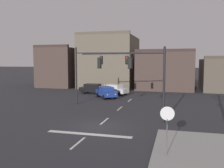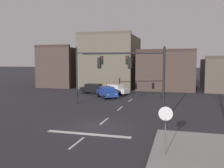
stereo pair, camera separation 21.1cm
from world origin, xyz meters
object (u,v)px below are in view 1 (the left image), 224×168
car_lot_nearside (106,92)px  car_lot_farside (93,88)px  signal_mast_far_side (95,66)px  car_lot_middle (114,89)px  signal_mast_near_side (137,71)px  stop_sign (167,119)px

car_lot_nearside → car_lot_farside: (-3.32, 3.82, 0.00)m
signal_mast_far_side → car_lot_nearside: 6.81m
car_lot_middle → car_lot_farside: same height
car_lot_middle → car_lot_farside: size_ratio=1.04×
signal_mast_near_side → car_lot_farside: 19.21m
stop_sign → car_lot_middle: stop_sign is taller
car_lot_farside → car_lot_nearside: bearing=-49.0°
signal_mast_far_side → car_lot_nearside: (-0.26, 5.62, -3.82)m
stop_sign → car_lot_middle: size_ratio=0.60×
signal_mast_near_side → signal_mast_far_side: size_ratio=0.98×
car_lot_nearside → car_lot_middle: same height
signal_mast_far_side → stop_sign: 17.54m
signal_mast_far_side → signal_mast_near_side: bearing=-47.3°
stop_sign → signal_mast_near_side: bearing=109.8°
stop_sign → car_lot_farside: stop_sign is taller
car_lot_middle → car_lot_farside: 3.64m
signal_mast_far_side → car_lot_farside: (-3.58, 9.45, -3.82)m
signal_mast_near_side → car_lot_middle: 17.41m
signal_mast_far_side → stop_sign: signal_mast_far_side is taller
signal_mast_near_side → signal_mast_far_side: bearing=132.7°
car_lot_nearside → car_lot_farside: 5.06m
signal_mast_near_side → car_lot_nearside: signal_mast_near_side is taller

